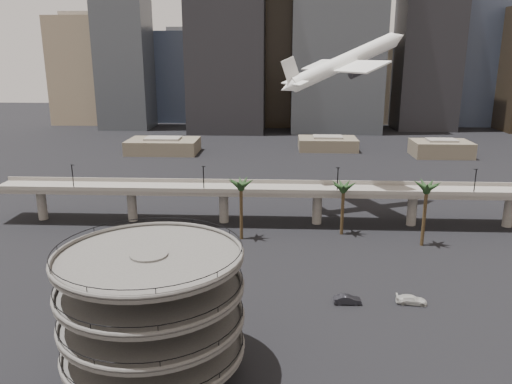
{
  "coord_description": "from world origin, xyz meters",
  "views": [
    {
      "loc": [
        2.01,
        -57.18,
        38.6
      ],
      "look_at": [
        -2.07,
        28.0,
        14.99
      ],
      "focal_mm": 35.0,
      "sensor_mm": 36.0,
      "label": 1
    }
  ],
  "objects_px": {
    "overpass": "(270,193)",
    "car_b": "(347,300)",
    "car_a": "(199,304)",
    "car_c": "(411,300)",
    "parking_ramp": "(152,304)",
    "airborne_jet": "(344,63)"
  },
  "relations": [
    {
      "from": "airborne_jet",
      "to": "car_c",
      "type": "bearing_deg",
      "value": -107.06
    },
    {
      "from": "airborne_jet",
      "to": "overpass",
      "type": "bearing_deg",
      "value": -168.56
    },
    {
      "from": "car_b",
      "to": "car_a",
      "type": "bearing_deg",
      "value": 94.77
    },
    {
      "from": "car_b",
      "to": "overpass",
      "type": "bearing_deg",
      "value": 16.79
    },
    {
      "from": "airborne_jet",
      "to": "car_a",
      "type": "height_order",
      "value": "airborne_jet"
    },
    {
      "from": "overpass",
      "to": "car_a",
      "type": "relative_size",
      "value": 28.12
    },
    {
      "from": "parking_ramp",
      "to": "car_b",
      "type": "height_order",
      "value": "parking_ramp"
    },
    {
      "from": "parking_ramp",
      "to": "airborne_jet",
      "type": "xyz_separation_m",
      "value": [
        30.23,
        71.24,
        26.8
      ]
    },
    {
      "from": "overpass",
      "to": "airborne_jet",
      "type": "bearing_deg",
      "value": 35.4
    },
    {
      "from": "airborne_jet",
      "to": "car_c",
      "type": "relative_size",
      "value": 6.79
    },
    {
      "from": "overpass",
      "to": "car_c",
      "type": "distance_m",
      "value": 45.83
    },
    {
      "from": "car_a",
      "to": "car_b",
      "type": "distance_m",
      "value": 23.58
    },
    {
      "from": "overpass",
      "to": "car_a",
      "type": "xyz_separation_m",
      "value": [
        -10.26,
        -42.0,
        -6.55
      ]
    },
    {
      "from": "parking_ramp",
      "to": "overpass",
      "type": "distance_m",
      "value": 60.46
    },
    {
      "from": "car_a",
      "to": "car_b",
      "type": "xyz_separation_m",
      "value": [
        23.43,
        2.67,
        -0.06
      ]
    },
    {
      "from": "overpass",
      "to": "car_a",
      "type": "height_order",
      "value": "overpass"
    },
    {
      "from": "car_b",
      "to": "car_c",
      "type": "height_order",
      "value": "car_b"
    },
    {
      "from": "car_c",
      "to": "car_b",
      "type": "bearing_deg",
      "value": 99.05
    },
    {
      "from": "overpass",
      "to": "car_b",
      "type": "xyz_separation_m",
      "value": [
        13.17,
        -39.33,
        -6.61
      ]
    },
    {
      "from": "overpass",
      "to": "car_b",
      "type": "relative_size",
      "value": 29.42
    },
    {
      "from": "airborne_jet",
      "to": "car_c",
      "type": "height_order",
      "value": "airborne_jet"
    },
    {
      "from": "parking_ramp",
      "to": "car_c",
      "type": "height_order",
      "value": "parking_ramp"
    }
  ]
}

